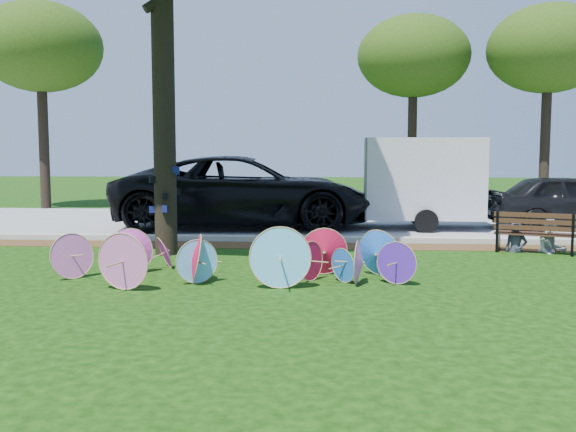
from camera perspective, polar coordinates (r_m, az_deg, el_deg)
name	(u,v)px	position (r m, az deg, el deg)	size (l,w,h in m)	color
ground	(245,289)	(9.62, -3.83, -6.49)	(90.00, 90.00, 0.00)	black
mulch_strip	(273,245)	(14.02, -1.32, -2.63)	(90.00, 1.00, 0.01)	#472D16
curb	(276,239)	(14.71, -1.07, -2.03)	(90.00, 0.30, 0.12)	#B7B5AD
street	(289,222)	(18.82, 0.05, -0.52)	(90.00, 8.00, 0.01)	gray
parasol_pile	(243,257)	(10.12, -3.98, -3.66)	(5.87, 2.32, 0.94)	#DC68B7
black_van	(244,192)	(17.34, -3.90, 2.13)	(3.21, 6.95, 1.93)	black
dark_pickup	(569,201)	(18.66, 23.72, 1.19)	(1.73, 4.30, 1.46)	black
cargo_trailer	(423,178)	(17.45, 11.90, 3.32)	(3.01, 1.91, 2.71)	silver
park_bench	(535,233)	(13.92, 21.09, -1.38)	(1.58, 0.60, 0.82)	black
person_left	(517,223)	(13.84, 19.67, -0.57)	(0.44, 0.29, 1.21)	#373A4B
person_right	(552,220)	(14.04, 22.43, -0.35)	(0.64, 0.50, 1.32)	silver
bg_trees	(338,52)	(24.62, 4.45, 14.36)	(22.68, 7.57, 7.40)	black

